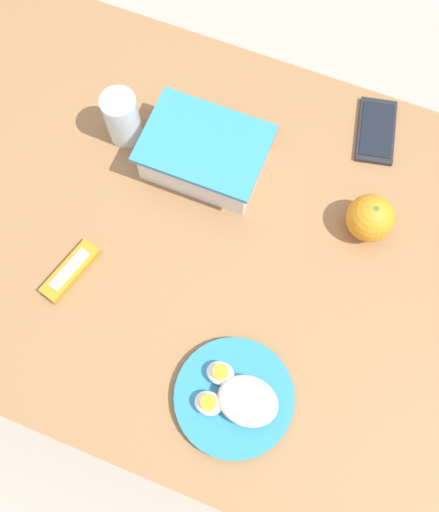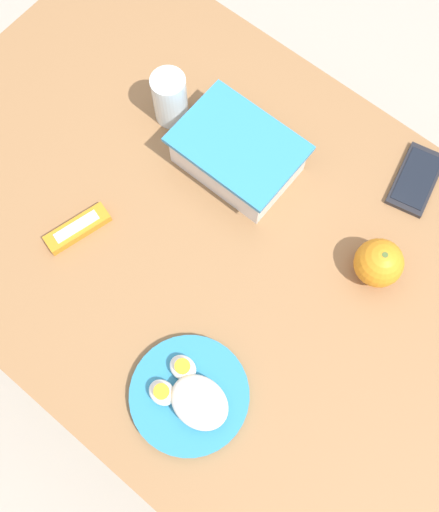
% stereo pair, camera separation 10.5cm
% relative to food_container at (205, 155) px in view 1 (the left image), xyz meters
% --- Properties ---
extents(ground_plane, '(10.00, 10.00, 0.00)m').
position_rel_food_container_xyz_m(ground_plane, '(0.06, -0.14, -0.74)').
color(ground_plane, '#B2A899').
extents(table, '(1.27, 0.84, 0.70)m').
position_rel_food_container_xyz_m(table, '(0.06, -0.14, -0.13)').
color(table, '#996B42').
rests_on(table, ground_plane).
extents(food_container, '(0.22, 0.16, 0.08)m').
position_rel_food_container_xyz_m(food_container, '(0.00, 0.00, 0.00)').
color(food_container, white).
rests_on(food_container, table).
extents(orange_fruit, '(0.09, 0.09, 0.09)m').
position_rel_food_container_xyz_m(orange_fruit, '(0.32, -0.01, 0.01)').
color(orange_fruit, orange).
rests_on(orange_fruit, table).
extents(rice_plate, '(0.20, 0.20, 0.06)m').
position_rel_food_container_xyz_m(rice_plate, '(0.21, -0.39, -0.02)').
color(rice_plate, teal).
rests_on(rice_plate, table).
extents(candy_bar, '(0.07, 0.13, 0.02)m').
position_rel_food_container_xyz_m(candy_bar, '(-0.14, -0.29, -0.03)').
color(candy_bar, orange).
rests_on(candy_bar, table).
extents(cell_phone, '(0.10, 0.15, 0.01)m').
position_rel_food_container_xyz_m(cell_phone, '(0.28, 0.19, -0.03)').
color(cell_phone, '#232328').
rests_on(cell_phone, table).
extents(drinking_glass, '(0.07, 0.07, 0.11)m').
position_rel_food_container_xyz_m(drinking_glass, '(-0.17, 0.01, 0.02)').
color(drinking_glass, silver).
rests_on(drinking_glass, table).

